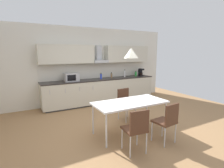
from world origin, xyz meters
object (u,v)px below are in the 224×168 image
at_px(dining_table, 130,104).
at_px(chair_near_left, 136,127).
at_px(bottle_blue, 101,76).
at_px(chair_near_right, 167,119).
at_px(coffee_maker, 141,72).
at_px(chair_far_right, 125,101).
at_px(pendant_lamp, 131,53).
at_px(bottle_brown, 111,75).
at_px(microwave, 71,77).
at_px(bottle_green, 136,74).
at_px(bottle_white, 125,74).

bearing_deg(dining_table, chair_near_left, -116.55).
bearing_deg(bottle_blue, chair_near_right, -91.48).
relative_size(coffee_maker, chair_far_right, 0.34).
relative_size(bottle_blue, pendant_lamp, 0.71).
distance_m(bottle_blue, bottle_brown, 0.48).
bearing_deg(bottle_brown, coffee_maker, -0.66).
relative_size(microwave, bottle_green, 2.23).
xyz_separation_m(coffee_maker, dining_table, (-2.35, -2.66, -0.35)).
xyz_separation_m(coffee_maker, bottle_blue, (-1.87, -0.04, -0.05)).
bearing_deg(chair_near_left, chair_far_right, 63.96).
height_order(bottle_blue, bottle_brown, bottle_blue).
bearing_deg(dining_table, bottle_white, 59.78).
bearing_deg(bottle_blue, bottle_green, 2.64).
distance_m(coffee_maker, bottle_brown, 1.40).
height_order(microwave, pendant_lamp, pendant_lamp).
xyz_separation_m(bottle_green, chair_far_right, (-1.75, -1.91, -0.47)).
bearing_deg(dining_table, pendant_lamp, 90.00).
distance_m(dining_table, chair_near_right, 0.89).
distance_m(bottle_blue, pendant_lamp, 2.80).
xyz_separation_m(bottle_brown, chair_far_right, (-0.58, -1.89, -0.47)).
relative_size(microwave, bottle_white, 1.56).
xyz_separation_m(microwave, dining_table, (0.62, -2.63, -0.34)).
xyz_separation_m(microwave, chair_far_right, (1.00, -1.85, -0.52)).
relative_size(dining_table, chair_far_right, 1.95).
bearing_deg(chair_near_right, bottle_brown, 80.76).
distance_m(bottle_green, bottle_brown, 1.17).
height_order(coffee_maker, bottle_green, coffee_maker).
xyz_separation_m(coffee_maker, bottle_white, (-0.80, 0.00, -0.02)).
bearing_deg(bottle_green, bottle_white, -176.70).
bearing_deg(pendant_lamp, chair_near_right, -63.45).
height_order(bottle_blue, chair_far_right, bottle_blue).
bearing_deg(microwave, pendant_lamp, -76.68).
bearing_deg(chair_far_right, microwave, 118.31).
xyz_separation_m(bottle_green, dining_table, (-2.12, -2.69, -0.29)).
bearing_deg(chair_near_left, bottle_green, 54.16).
height_order(dining_table, chair_near_right, chair_near_right).
distance_m(bottle_green, pendant_lamp, 3.53).
relative_size(bottle_white, bottle_brown, 1.40).
bearing_deg(chair_near_right, microwave, 106.54).
relative_size(microwave, coffee_maker, 1.60).
bearing_deg(chair_near_right, chair_far_right, 90.64).
relative_size(dining_table, chair_near_left, 1.95).
height_order(coffee_maker, chair_far_right, coffee_maker).
height_order(coffee_maker, pendant_lamp, pendant_lamp).
relative_size(chair_far_right, pendant_lamp, 2.72).
relative_size(microwave, dining_table, 0.28).
distance_m(microwave, bottle_brown, 1.58).
bearing_deg(bottle_brown, bottle_green, 0.87).
height_order(coffee_maker, chair_near_right, coffee_maker).
xyz_separation_m(chair_near_left, chair_near_right, (0.78, 0.00, 0.00)).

